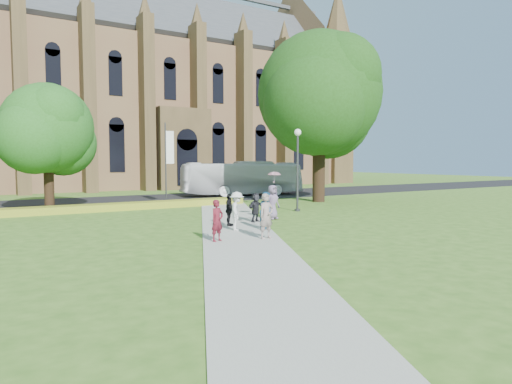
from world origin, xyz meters
TOP-DOWN VIEW (x-y plane):
  - ground at (0.00, 0.00)m, footprint 160.00×160.00m
  - road at (0.00, 20.00)m, footprint 160.00×10.00m
  - footpath at (0.00, 1.00)m, footprint 15.58×28.54m
  - flower_hedge at (-2.00, 13.20)m, footprint 18.00×1.40m
  - cathedral at (10.00, 39.73)m, footprint 52.60×18.25m
  - streetlamp at (7.50, 6.50)m, footprint 0.44×0.44m
  - large_tree at (13.00, 11.00)m, footprint 9.60×9.60m
  - street_tree_1 at (-6.00, 14.50)m, footprint 5.60×5.60m
  - banner_pole_0 at (2.11, 15.20)m, footprint 0.70×0.10m
  - tour_coach at (11.10, 19.62)m, footprint 11.54×4.24m
  - pedestrian_0 at (-1.90, -0.65)m, footprint 0.70×0.57m
  - pedestrian_1 at (1.53, 1.00)m, footprint 1.08×1.05m
  - pedestrian_2 at (0.16, 1.42)m, footprint 1.15×1.32m
  - pedestrian_3 at (0.53, 2.81)m, footprint 0.90×0.95m
  - pedestrian_4 at (3.83, 3.91)m, footprint 1.03×0.80m
  - pedestrian_5 at (2.42, 3.38)m, footprint 1.48×0.92m
  - pedestrian_6 at (0.09, -1.17)m, footprint 0.71×0.50m
  - parasol at (4.01, 4.01)m, footprint 0.78×0.78m

SIDE VIEW (x-z plane):
  - ground at x=0.00m, z-range 0.00..0.00m
  - road at x=0.00m, z-range 0.00..0.02m
  - footpath at x=0.00m, z-range 0.00..0.04m
  - flower_hedge at x=-2.00m, z-range 0.00..0.45m
  - pedestrian_5 at x=2.42m, z-range 0.04..1.57m
  - pedestrian_3 at x=0.53m, z-range 0.04..1.62m
  - pedestrian_0 at x=-1.90m, z-range 0.04..1.70m
  - pedestrian_1 at x=1.53m, z-range 0.04..1.79m
  - pedestrian_2 at x=0.16m, z-range 0.04..1.82m
  - pedestrian_6 at x=0.09m, z-range 0.04..1.90m
  - pedestrian_4 at x=3.83m, z-range 0.04..1.90m
  - tour_coach at x=11.10m, z-range 0.02..3.16m
  - parasol at x=4.01m, z-range 1.90..2.54m
  - streetlamp at x=7.50m, z-range 0.68..5.92m
  - banner_pole_0 at x=2.11m, z-range 0.39..6.39m
  - street_tree_1 at x=-6.00m, z-range 1.20..9.25m
  - large_tree at x=13.00m, z-range 1.77..14.97m
  - cathedral at x=10.00m, z-range -1.02..26.98m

